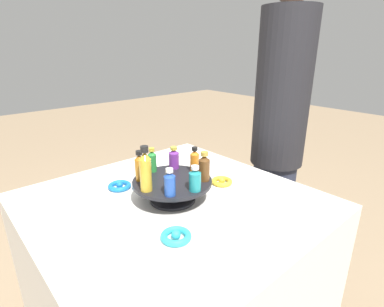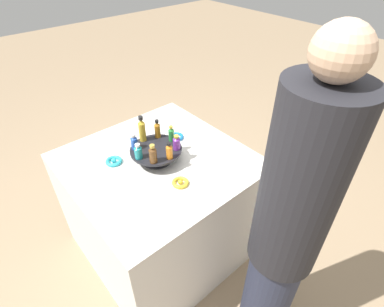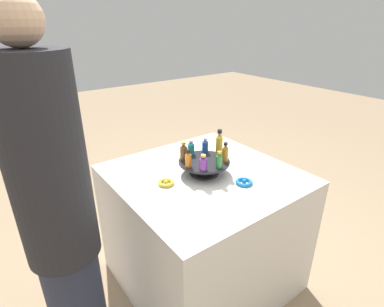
{
  "view_description": "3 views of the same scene",
  "coord_description": "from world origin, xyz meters",
  "px_view_note": "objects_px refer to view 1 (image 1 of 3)",
  "views": [
    {
      "loc": [
        -0.77,
        0.58,
        1.28
      ],
      "look_at": [
        0.01,
        -0.1,
        0.91
      ],
      "focal_mm": 28.0,
      "sensor_mm": 36.0,
      "label": 1
    },
    {
      "loc": [
        -0.7,
        -1.1,
        1.8
      ],
      "look_at": [
        0.03,
        -0.27,
        0.95
      ],
      "focal_mm": 28.0,
      "sensor_mm": 36.0,
      "label": 2
    },
    {
      "loc": [
        1.14,
        -0.93,
        1.54
      ],
      "look_at": [
        0.01,
        -0.09,
        0.91
      ],
      "focal_mm": 28.0,
      "sensor_mm": 36.0,
      "label": 3
    }
  ],
  "objects_px": {
    "bottle_purple": "(174,158)",
    "ribbon_bow_gold": "(222,181)",
    "bottle_orange": "(195,160)",
    "bottle_brown": "(204,167)",
    "person_figure": "(278,138)",
    "ribbon_bow_blue": "(120,186)",
    "bottle_amber": "(140,167)",
    "ribbon_bow_teal": "(176,236)",
    "bottle_blue": "(170,183)",
    "bottle_green": "(152,161)",
    "display_stand": "(172,187)",
    "bottle_gold": "(145,171)",
    "bottle_teal": "(195,179)"
  },
  "relations": [
    {
      "from": "bottle_amber",
      "to": "ribbon_bow_gold",
      "type": "height_order",
      "value": "bottle_amber"
    },
    {
      "from": "bottle_blue",
      "to": "bottle_teal",
      "type": "bearing_deg",
      "value": -108.85
    },
    {
      "from": "bottle_blue",
      "to": "bottle_purple",
      "type": "distance_m",
      "value": 0.22
    },
    {
      "from": "display_stand",
      "to": "bottle_green",
      "type": "height_order",
      "value": "bottle_green"
    },
    {
      "from": "bottle_brown",
      "to": "ribbon_bow_teal",
      "type": "relative_size",
      "value": 1.17
    },
    {
      "from": "bottle_brown",
      "to": "ribbon_bow_gold",
      "type": "xyz_separation_m",
      "value": [
        0.05,
        -0.15,
        -0.12
      ]
    },
    {
      "from": "display_stand",
      "to": "person_figure",
      "type": "bearing_deg",
      "value": -84.12
    },
    {
      "from": "ribbon_bow_gold",
      "to": "bottle_blue",
      "type": "bearing_deg",
      "value": 101.31
    },
    {
      "from": "bottle_amber",
      "to": "ribbon_bow_teal",
      "type": "xyz_separation_m",
      "value": [
        -0.27,
        0.05,
        -0.12
      ]
    },
    {
      "from": "bottle_gold",
      "to": "bottle_teal",
      "type": "xyz_separation_m",
      "value": [
        -0.1,
        -0.12,
        -0.03
      ]
    },
    {
      "from": "ribbon_bow_teal",
      "to": "person_figure",
      "type": "xyz_separation_m",
      "value": [
        0.27,
        -0.91,
        0.05
      ]
    },
    {
      "from": "bottle_teal",
      "to": "bottle_blue",
      "type": "bearing_deg",
      "value": 71.15
    },
    {
      "from": "ribbon_bow_blue",
      "to": "bottle_gold",
      "type": "bearing_deg",
      "value": 176.13
    },
    {
      "from": "bottle_gold",
      "to": "bottle_purple",
      "type": "bearing_deg",
      "value": -63.85
    },
    {
      "from": "bottle_gold",
      "to": "bottle_teal",
      "type": "height_order",
      "value": "bottle_gold"
    },
    {
      "from": "bottle_purple",
      "to": "ribbon_bow_gold",
      "type": "relative_size",
      "value": 1.01
    },
    {
      "from": "ribbon_bow_gold",
      "to": "person_figure",
      "type": "height_order",
      "value": "person_figure"
    },
    {
      "from": "bottle_green",
      "to": "bottle_purple",
      "type": "bearing_deg",
      "value": -108.85
    },
    {
      "from": "ribbon_bow_gold",
      "to": "bottle_purple",
      "type": "bearing_deg",
      "value": 56.13
    },
    {
      "from": "bottle_amber",
      "to": "person_figure",
      "type": "bearing_deg",
      "value": -89.6
    },
    {
      "from": "display_stand",
      "to": "bottle_gold",
      "type": "xyz_separation_m",
      "value": [
        -0.01,
        0.11,
        0.1
      ]
    },
    {
      "from": "bottle_gold",
      "to": "ribbon_bow_gold",
      "type": "height_order",
      "value": "bottle_gold"
    },
    {
      "from": "bottle_blue",
      "to": "bottle_teal",
      "type": "height_order",
      "value": "bottle_blue"
    },
    {
      "from": "bottle_brown",
      "to": "bottle_blue",
      "type": "bearing_deg",
      "value": 93.65
    },
    {
      "from": "bottle_brown",
      "to": "ribbon_bow_gold",
      "type": "relative_size",
      "value": 1.23
    },
    {
      "from": "bottle_gold",
      "to": "person_figure",
      "type": "xyz_separation_m",
      "value": [
        0.09,
        -0.89,
        -0.09
      ]
    },
    {
      "from": "bottle_green",
      "to": "bottle_blue",
      "type": "bearing_deg",
      "value": 161.15
    },
    {
      "from": "bottle_purple",
      "to": "ribbon_bow_gold",
      "type": "xyz_separation_m",
      "value": [
        -0.11,
        -0.16,
        -0.11
      ]
    },
    {
      "from": "ribbon_bow_gold",
      "to": "bottle_orange",
      "type": "bearing_deg",
      "value": 76.2
    },
    {
      "from": "bottle_purple",
      "to": "ribbon_bow_gold",
      "type": "bearing_deg",
      "value": -123.87
    },
    {
      "from": "bottle_brown",
      "to": "person_figure",
      "type": "relative_size",
      "value": 0.06
    },
    {
      "from": "bottle_purple",
      "to": "ribbon_bow_blue",
      "type": "height_order",
      "value": "bottle_purple"
    },
    {
      "from": "bottle_gold",
      "to": "ribbon_bow_gold",
      "type": "distance_m",
      "value": 0.37
    },
    {
      "from": "display_stand",
      "to": "ribbon_bow_teal",
      "type": "bearing_deg",
      "value": 144.45
    },
    {
      "from": "bottle_teal",
      "to": "ribbon_bow_blue",
      "type": "relative_size",
      "value": 0.96
    },
    {
      "from": "person_figure",
      "to": "bottle_blue",
      "type": "bearing_deg",
      "value": 5.04
    },
    {
      "from": "bottle_purple",
      "to": "ribbon_bow_blue",
      "type": "relative_size",
      "value": 0.96
    },
    {
      "from": "bottle_green",
      "to": "person_figure",
      "type": "relative_size",
      "value": 0.06
    },
    {
      "from": "bottle_brown",
      "to": "ribbon_bow_teal",
      "type": "bearing_deg",
      "value": 117.88
    },
    {
      "from": "bottle_amber",
      "to": "bottle_brown",
      "type": "relative_size",
      "value": 1.04
    },
    {
      "from": "bottle_purple",
      "to": "person_figure",
      "type": "distance_m",
      "value": 0.71
    },
    {
      "from": "bottle_blue",
      "to": "bottle_purple",
      "type": "xyz_separation_m",
      "value": [
        0.17,
        -0.15,
        -0.0
      ]
    },
    {
      "from": "bottle_amber",
      "to": "ribbon_bow_teal",
      "type": "relative_size",
      "value": 1.21
    },
    {
      "from": "bottle_amber",
      "to": "ribbon_bow_gold",
      "type": "xyz_separation_m",
      "value": [
        -0.1,
        -0.32,
        -0.12
      ]
    },
    {
      "from": "bottle_blue",
      "to": "person_figure",
      "type": "relative_size",
      "value": 0.06
    },
    {
      "from": "display_stand",
      "to": "ribbon_bow_teal",
      "type": "relative_size",
      "value": 3.12
    },
    {
      "from": "display_stand",
      "to": "bottle_brown",
      "type": "relative_size",
      "value": 2.67
    },
    {
      "from": "bottle_blue",
      "to": "bottle_teal",
      "type": "relative_size",
      "value": 1.05
    },
    {
      "from": "bottle_blue",
      "to": "bottle_teal",
      "type": "xyz_separation_m",
      "value": [
        -0.03,
        -0.08,
        -0.0
      ]
    },
    {
      "from": "bottle_teal",
      "to": "bottle_orange",
      "type": "xyz_separation_m",
      "value": [
        0.12,
        -0.1,
        0.0
      ]
    }
  ]
}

